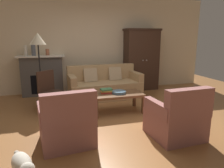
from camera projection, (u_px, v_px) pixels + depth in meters
ground_plane at (120, 118)px, 4.24m from camera, size 9.60×9.60×0.00m
back_wall at (94, 44)px, 6.33m from camera, size 7.20×0.10×2.80m
fireplace at (42, 75)px, 5.86m from camera, size 1.26×0.48×1.12m
armoire at (141, 59)px, 6.49m from camera, size 1.06×0.57×1.86m
couch at (104, 86)px, 5.68m from camera, size 1.96×0.95×0.86m
coffee_table at (117, 96)px, 4.55m from camera, size 1.10×0.60×0.42m
fruit_bowl at (119, 92)px, 4.51m from camera, size 0.31×0.31×0.05m
book_stack at (106, 91)px, 4.53m from camera, size 0.27×0.20×0.10m
mantel_vase_cream at (26, 51)px, 5.59m from camera, size 0.09×0.09×0.28m
mantel_vase_slate at (33, 50)px, 5.65m from camera, size 0.11×0.11×0.30m
mantel_vase_terracotta at (47, 52)px, 5.75m from camera, size 0.10×0.10×0.17m
armchair_near_left at (67, 124)px, 3.16m from camera, size 0.86×0.85×0.88m
armchair_near_right at (177, 119)px, 3.37m from camera, size 0.82×0.82×0.88m
side_chair_wooden at (50, 89)px, 4.54m from camera, size 0.62×0.62×0.90m
floor_lamp at (38, 43)px, 4.68m from camera, size 0.36×0.36×1.70m
dog at (23, 166)px, 2.26m from camera, size 0.33×0.54×0.39m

